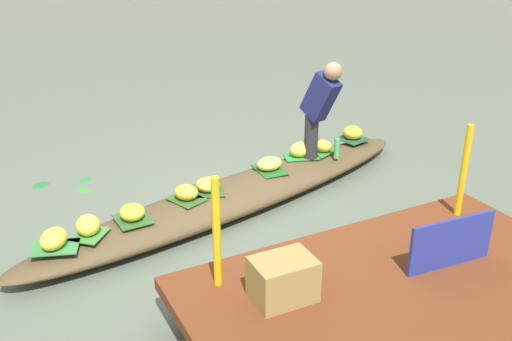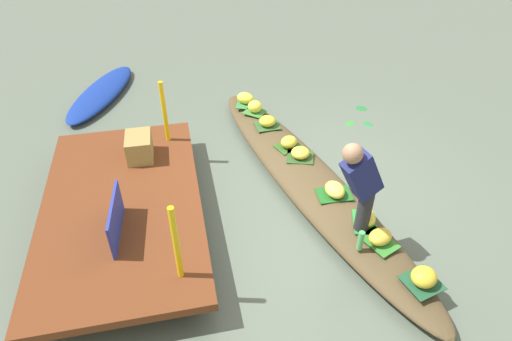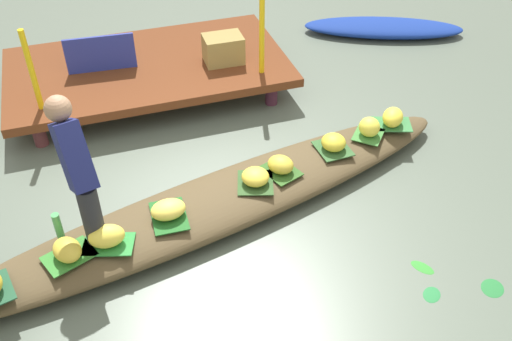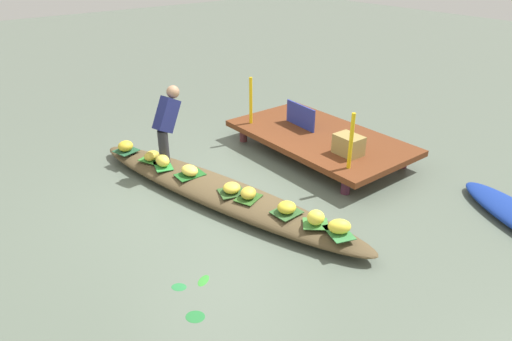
# 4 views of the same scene
# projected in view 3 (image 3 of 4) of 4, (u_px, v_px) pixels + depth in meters

# --- Properties ---
(canal_water) EXTENTS (40.00, 40.00, 0.00)m
(canal_water) POSITION_uv_depth(u_px,v_px,m) (220.00, 213.00, 5.31)
(canal_water) COLOR #576355
(canal_water) RESTS_ON ground
(dock_platform) EXTENTS (3.20, 1.80, 0.36)m
(dock_platform) POSITION_uv_depth(u_px,v_px,m) (148.00, 68.00, 6.78)
(dock_platform) COLOR brown
(dock_platform) RESTS_ON ground
(vendor_boat) EXTENTS (5.13, 1.95, 0.26)m
(vendor_boat) POSITION_uv_depth(u_px,v_px,m) (219.00, 203.00, 5.23)
(vendor_boat) COLOR brown
(vendor_boat) RESTS_ON ground
(moored_boat) EXTENTS (2.27, 1.39, 0.18)m
(moored_boat) POSITION_uv_depth(u_px,v_px,m) (383.00, 28.00, 8.10)
(moored_boat) COLOR navy
(moored_boat) RESTS_ON ground
(leaf_mat_0) EXTENTS (0.46, 0.37, 0.01)m
(leaf_mat_0) POSITION_uv_depth(u_px,v_px,m) (108.00, 244.00, 4.65)
(leaf_mat_0) COLOR #2A8436
(leaf_mat_0) RESTS_ON vendor_boat
(banana_bunch_0) EXTENTS (0.30, 0.22, 0.18)m
(banana_bunch_0) POSITION_uv_depth(u_px,v_px,m) (107.00, 236.00, 4.59)
(banana_bunch_0) COLOR #F9DE4A
(banana_bunch_0) RESTS_ON vendor_boat
(leaf_mat_1) EXTENTS (0.41, 0.43, 0.01)m
(leaf_mat_1) POSITION_uv_depth(u_px,v_px,m) (255.00, 183.00, 5.24)
(leaf_mat_1) COLOR #2D4F22
(leaf_mat_1) RESTS_ON vendor_boat
(banana_bunch_1) EXTENTS (0.35, 0.35, 0.14)m
(banana_bunch_1) POSITION_uv_depth(u_px,v_px,m) (255.00, 177.00, 5.20)
(banana_bunch_1) COLOR yellow
(banana_bunch_1) RESTS_ON vendor_boat
(leaf_mat_2) EXTENTS (0.38, 0.42, 0.01)m
(leaf_mat_2) POSITION_uv_depth(u_px,v_px,m) (280.00, 171.00, 5.37)
(leaf_mat_2) COLOR #2E5A1F
(leaf_mat_2) RESTS_ON vendor_boat
(banana_bunch_2) EXTENTS (0.32, 0.33, 0.15)m
(banana_bunch_2) POSITION_uv_depth(u_px,v_px,m) (281.00, 165.00, 5.32)
(banana_bunch_2) COLOR gold
(banana_bunch_2) RESTS_ON vendor_boat
(leaf_mat_4) EXTENTS (0.46, 0.40, 0.01)m
(leaf_mat_4) POSITION_uv_depth(u_px,v_px,m) (69.00, 256.00, 4.55)
(leaf_mat_4) COLOR #337F2D
(leaf_mat_4) RESTS_ON vendor_boat
(banana_bunch_4) EXTENTS (0.29, 0.33, 0.15)m
(banana_bunch_4) POSITION_uv_depth(u_px,v_px,m) (67.00, 250.00, 4.50)
(banana_bunch_4) COLOR gold
(banana_bunch_4) RESTS_ON vendor_boat
(leaf_mat_5) EXTENTS (0.32, 0.36, 0.01)m
(leaf_mat_5) POSITION_uv_depth(u_px,v_px,m) (333.00, 148.00, 5.64)
(leaf_mat_5) COLOR #2F5A2B
(leaf_mat_5) RESTS_ON vendor_boat
(banana_bunch_5) EXTENTS (0.28, 0.29, 0.15)m
(banana_bunch_5) POSITION_uv_depth(u_px,v_px,m) (334.00, 142.00, 5.59)
(banana_bunch_5) COLOR gold
(banana_bunch_5) RESTS_ON vendor_boat
(leaf_mat_6) EXTENTS (0.41, 0.41, 0.01)m
(leaf_mat_6) POSITION_uv_depth(u_px,v_px,m) (368.00, 135.00, 5.82)
(leaf_mat_6) COLOR #3D8037
(leaf_mat_6) RESTS_ON vendor_boat
(banana_bunch_6) EXTENTS (0.27, 0.28, 0.19)m
(banana_bunch_6) POSITION_uv_depth(u_px,v_px,m) (369.00, 127.00, 5.76)
(banana_bunch_6) COLOR #F7E547
(banana_bunch_6) RESTS_ON vendor_boat
(leaf_mat_7) EXTENTS (0.31, 0.43, 0.01)m
(leaf_mat_7) POSITION_uv_depth(u_px,v_px,m) (169.00, 216.00, 4.90)
(leaf_mat_7) COLOR #1E5D21
(leaf_mat_7) RESTS_ON vendor_boat
(banana_bunch_7) EXTENTS (0.31, 0.24, 0.15)m
(banana_bunch_7) POSITION_uv_depth(u_px,v_px,m) (168.00, 209.00, 4.86)
(banana_bunch_7) COLOR #F9DB53
(banana_bunch_7) RESTS_ON vendor_boat
(leaf_mat_8) EXTENTS (0.46, 0.38, 0.01)m
(leaf_mat_8) POSITION_uv_depth(u_px,v_px,m) (392.00, 124.00, 5.96)
(leaf_mat_8) COLOR #357D40
(leaf_mat_8) RESTS_ON vendor_boat
(banana_bunch_8) EXTENTS (0.33, 0.35, 0.18)m
(banana_bunch_8) POSITION_uv_depth(u_px,v_px,m) (393.00, 117.00, 5.90)
(banana_bunch_8) COLOR yellow
(banana_bunch_8) RESTS_ON vendor_boat
(vendor_person) EXTENTS (0.29, 0.52, 1.20)m
(vendor_person) POSITION_uv_depth(u_px,v_px,m) (77.00, 166.00, 4.33)
(vendor_person) COLOR #28282D
(vendor_person) RESTS_ON vendor_boat
(water_bottle) EXTENTS (0.06, 0.06, 0.24)m
(water_bottle) POSITION_uv_depth(u_px,v_px,m) (58.00, 226.00, 4.65)
(water_bottle) COLOR #50AD61
(water_bottle) RESTS_ON vendor_boat
(market_banner) EXTENTS (0.77, 0.09, 0.42)m
(market_banner) POSITION_uv_depth(u_px,v_px,m) (100.00, 54.00, 6.49)
(market_banner) COLOR navy
(market_banner) RESTS_ON dock_platform
(railing_post_west) EXTENTS (0.06, 0.06, 0.87)m
(railing_post_west) POSITION_uv_depth(u_px,v_px,m) (32.00, 71.00, 5.74)
(railing_post_west) COLOR yellow
(railing_post_west) RESTS_ON dock_platform
(railing_post_east) EXTENTS (0.06, 0.06, 0.87)m
(railing_post_east) POSITION_uv_depth(u_px,v_px,m) (262.00, 36.00, 6.32)
(railing_post_east) COLOR yellow
(railing_post_east) RESTS_ON dock_platform
(produce_crate) EXTENTS (0.45, 0.33, 0.32)m
(produce_crate) POSITION_uv_depth(u_px,v_px,m) (223.00, 49.00, 6.68)
(produce_crate) COLOR olive
(produce_crate) RESTS_ON dock_platform
(drifting_plant_0) EXTENTS (0.27, 0.27, 0.01)m
(drifting_plant_0) POSITION_uv_depth(u_px,v_px,m) (493.00, 288.00, 4.63)
(drifting_plant_0) COLOR #237234
(drifting_plant_0) RESTS_ON ground
(drifting_plant_1) EXTENTS (0.20, 0.23, 0.01)m
(drifting_plant_1) POSITION_uv_depth(u_px,v_px,m) (422.00, 267.00, 4.80)
(drifting_plant_1) COLOR #328C2F
(drifting_plant_1) RESTS_ON ground
(drifting_plant_2) EXTENTS (0.22, 0.21, 0.01)m
(drifting_plant_2) POSITION_uv_depth(u_px,v_px,m) (432.00, 294.00, 4.58)
(drifting_plant_2) COLOR #267A3D
(drifting_plant_2) RESTS_ON ground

